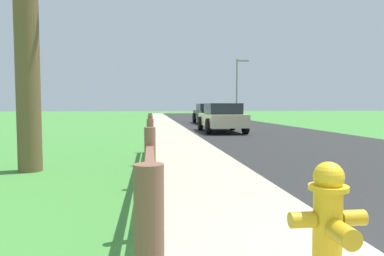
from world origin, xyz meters
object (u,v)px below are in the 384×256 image
object	(u,v)px
parked_car_black	(209,113)
street_lamp	(238,83)
fire_hydrant	(329,223)
parked_suv_beige	(222,117)

from	to	relation	value
parked_car_black	street_lamp	size ratio (longest dim) A/B	0.80
fire_hydrant	parked_suv_beige	xyz separation A→B (m)	(2.26, 14.82, 0.28)
parked_suv_beige	parked_car_black	bearing A→B (deg)	84.85
street_lamp	parked_car_black	bearing A→B (deg)	-123.02
fire_hydrant	parked_suv_beige	distance (m)	14.99
street_lamp	parked_suv_beige	bearing A→B (deg)	-107.45
parked_suv_beige	street_lamp	world-z (taller)	street_lamp
parked_suv_beige	parked_car_black	world-z (taller)	parked_car_black
parked_suv_beige	parked_car_black	distance (m)	8.43
parked_car_black	street_lamp	distance (m)	7.18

